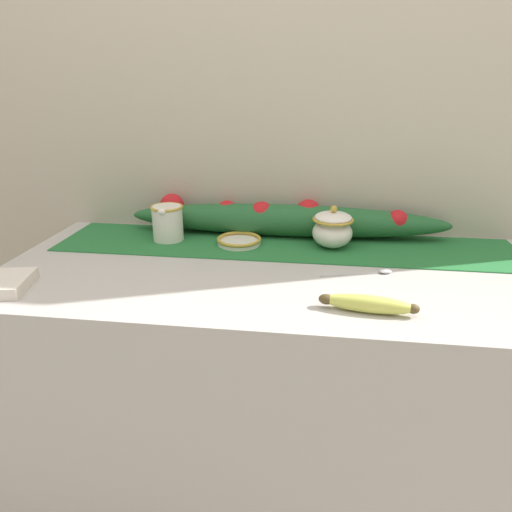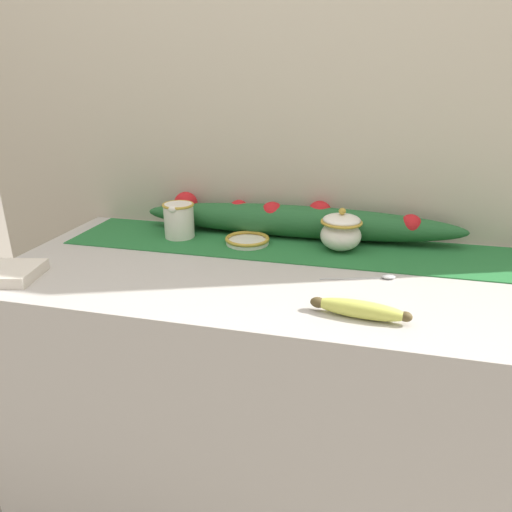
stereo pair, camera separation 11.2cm
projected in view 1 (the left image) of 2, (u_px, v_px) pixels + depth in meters
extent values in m
cube|color=#B7B2AD|center=(276.00, 411.00, 1.34)|extent=(1.45, 0.65, 0.91)
cube|color=#B7AD99|center=(290.00, 139.00, 1.39)|extent=(2.25, 0.04, 2.40)
cube|color=#236B33|center=(284.00, 245.00, 1.34)|extent=(1.33, 0.27, 0.00)
cylinder|color=white|center=(168.00, 223.00, 1.37)|extent=(0.09, 0.09, 0.10)
torus|color=#B79333|center=(167.00, 207.00, 1.35)|extent=(0.10, 0.10, 0.01)
torus|color=white|center=(173.00, 215.00, 1.42)|extent=(0.05, 0.01, 0.05)
ellipsoid|color=white|center=(162.00, 212.00, 1.31)|extent=(0.03, 0.02, 0.02)
ellipsoid|color=white|center=(332.00, 233.00, 1.31)|extent=(0.11, 0.11, 0.08)
torus|color=#B79333|center=(333.00, 220.00, 1.30)|extent=(0.12, 0.12, 0.01)
ellipsoid|color=white|center=(333.00, 217.00, 1.29)|extent=(0.11, 0.11, 0.03)
sphere|color=#B79333|center=(334.00, 209.00, 1.28)|extent=(0.02, 0.02, 0.02)
cylinder|color=white|center=(239.00, 242.00, 1.35)|extent=(0.13, 0.13, 0.01)
torus|color=#B79333|center=(239.00, 239.00, 1.34)|extent=(0.13, 0.13, 0.01)
ellipsoid|color=#CCD156|center=(369.00, 304.00, 0.95)|extent=(0.19, 0.06, 0.04)
ellipsoid|color=brown|center=(326.00, 299.00, 0.97)|extent=(0.04, 0.03, 0.02)
ellipsoid|color=brown|center=(413.00, 309.00, 0.93)|extent=(0.03, 0.02, 0.02)
cube|color=#B7B7BC|center=(349.00, 275.00, 1.14)|extent=(0.15, 0.05, 0.00)
ellipsoid|color=#B7B7BC|center=(385.00, 271.00, 1.15)|extent=(0.04, 0.03, 0.01)
ellipsoid|color=#235B2D|center=(286.00, 220.00, 1.41)|extent=(0.99, 0.11, 0.10)
sphere|color=red|center=(172.00, 206.00, 1.45)|extent=(0.08, 0.08, 0.08)
sphere|color=red|center=(227.00, 211.00, 1.43)|extent=(0.06, 0.06, 0.06)
sphere|color=red|center=(261.00, 214.00, 1.41)|extent=(0.08, 0.08, 0.08)
sphere|color=red|center=(308.00, 211.00, 1.40)|extent=(0.08, 0.08, 0.08)
sphere|color=red|center=(349.00, 217.00, 1.40)|extent=(0.05, 0.05, 0.05)
sphere|color=red|center=(397.00, 221.00, 1.35)|extent=(0.07, 0.07, 0.07)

